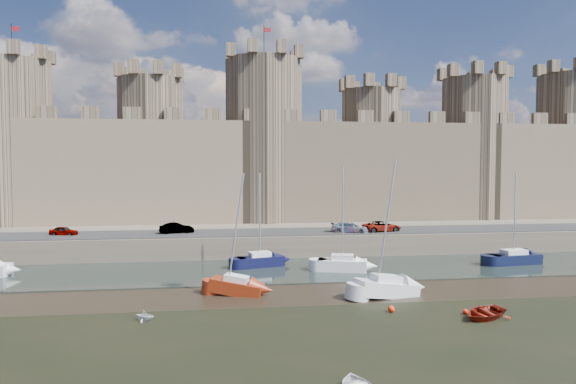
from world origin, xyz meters
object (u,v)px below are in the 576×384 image
Objects in this scene: car_0 at (64,231)px; sailboat_1 at (260,260)px; car_3 at (382,227)px; sailboat_5 at (386,287)px; sailboat_4 at (237,285)px; car_2 at (350,228)px; sailboat_3 at (514,257)px; sailboat_2 at (342,263)px; car_1 at (177,228)px.

car_0 is 23.28m from sailboat_1.
sailboat_5 is at bearing 151.49° from car_3.
sailboat_4 is at bearing 123.01° from car_3.
car_0 is 0.72× the size of car_2.
car_2 is at bearing 71.51° from sailboat_5.
car_0 is 0.32× the size of sailboat_1.
sailboat_3 is 20.69m from sailboat_5.
sailboat_4 reaches higher than car_2.
car_1 is at bearing 162.22° from sailboat_2.
car_1 is 0.36× the size of sailboat_5.
sailboat_4 is (-2.74, -10.77, -0.04)m from sailboat_1.
sailboat_3 is at bearing -118.29° from car_1.
sailboat_3 is 0.88× the size of sailboat_5.
car_1 is 20.30m from sailboat_4.
car_0 is 0.31× the size of sailboat_4.
sailboat_5 reaches higher than sailboat_1.
sailboat_2 is at bearing 52.81° from sailboat_4.
car_2 is (20.16, -1.89, -0.02)m from car_1.
car_3 is 20.92m from sailboat_5.
sailboat_4 is (6.32, -19.14, -2.41)m from car_1.
sailboat_4 is at bearing -170.62° from sailboat_3.
car_3 is at bearing 71.10° from sailboat_2.
sailboat_4 is 12.03m from sailboat_5.
sailboat_3 is (18.78, 1.18, -0.07)m from sailboat_2.
sailboat_1 is (-15.12, -6.86, -2.38)m from car_3.
car_2 is at bearing 83.71° from car_3.
sailboat_3 is at bearing 33.99° from sailboat_4.
car_3 is at bearing -105.55° from car_1.
sailboat_5 is (9.08, -13.04, 0.01)m from sailboat_1.
sailboat_3 reaches higher than car_1.
sailboat_2 reaches higher than car_0.
sailboat_1 is 15.89m from sailboat_5.
car_3 is 0.45× the size of sailboat_2.
car_2 is at bearing 144.03° from sailboat_3.
sailboat_2 is 0.94× the size of sailboat_5.
car_3 is (24.18, -1.51, 0.00)m from car_1.
car_0 is at bearing 105.82° from car_2.
car_2 is 0.40× the size of sailboat_5.
sailboat_4 is 0.90× the size of sailboat_5.
sailboat_1 is at bearing 139.51° from car_2.
car_2 is 13.07m from sailboat_1.
car_3 is 0.49× the size of sailboat_1.
sailboat_3 reaches higher than car_3.
sailboat_3 is (35.70, -10.46, -2.39)m from car_1.
sailboat_4 is at bearing -127.96° from sailboat_2.
sailboat_4 is at bearing -122.70° from car_0.
sailboat_4 is (18.85, -19.21, -2.30)m from car_0.
car_1 is at bearing -77.46° from car_0.
car_3 reaches higher than car_0.
sailboat_1 is (-11.10, -6.48, -2.36)m from car_2.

